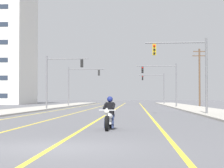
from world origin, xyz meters
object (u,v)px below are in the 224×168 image
(traffic_signal_near_right, at_px, (188,64))
(traffic_signal_mid_left, at_px, (79,80))
(traffic_signal_near_left, at_px, (59,74))
(traffic_signal_far_right, at_px, (157,84))
(utility_pole_right_far, at_px, (200,76))
(traffic_signal_mid_right, at_px, (164,78))
(motorcycle_with_rider, at_px, (109,116))

(traffic_signal_near_right, xyz_separation_m, traffic_signal_mid_left, (-13.10, 32.28, 0.05))
(traffic_signal_near_left, relative_size, traffic_signal_far_right, 1.00)
(utility_pole_right_far, bearing_deg, traffic_signal_far_right, 104.04)
(traffic_signal_near_right, height_order, traffic_signal_mid_left, same)
(traffic_signal_mid_right, relative_size, traffic_signal_far_right, 1.00)
(traffic_signal_near_right, height_order, utility_pole_right_far, utility_pole_right_far)
(motorcycle_with_rider, xyz_separation_m, traffic_signal_near_left, (-7.61, 29.88, 3.51))
(motorcycle_with_rider, height_order, traffic_signal_near_right, traffic_signal_near_right)
(traffic_signal_near_right, relative_size, traffic_signal_near_left, 1.00)
(traffic_signal_near_left, relative_size, traffic_signal_mid_right, 1.00)
(traffic_signal_mid_left, xyz_separation_m, utility_pole_right_far, (18.42, -2.83, 0.51))
(traffic_signal_mid_left, bearing_deg, traffic_signal_far_right, 54.49)
(motorcycle_with_rider, xyz_separation_m, traffic_signal_far_right, (5.46, 66.68, 3.52))
(traffic_signal_mid_right, relative_size, utility_pole_right_far, 0.72)
(motorcycle_with_rider, distance_m, traffic_signal_near_left, 31.03)
(traffic_signal_far_right, xyz_separation_m, utility_pole_right_far, (5.30, -21.21, 0.56))
(traffic_signal_mid_right, distance_m, traffic_signal_mid_left, 14.56)
(traffic_signal_near_left, xyz_separation_m, utility_pole_right_far, (18.37, 15.59, 0.57))
(motorcycle_with_rider, xyz_separation_m, traffic_signal_mid_left, (-7.66, 48.29, 3.56))
(traffic_signal_mid_right, height_order, utility_pole_right_far, utility_pole_right_far)
(utility_pole_right_far, bearing_deg, traffic_signal_mid_left, 171.28)
(traffic_signal_near_right, height_order, traffic_signal_near_left, same)
(traffic_signal_mid_left, bearing_deg, traffic_signal_near_left, -89.85)
(motorcycle_with_rider, distance_m, traffic_signal_far_right, 67.00)
(traffic_signal_near_left, distance_m, traffic_signal_mid_left, 18.42)
(traffic_signal_near_right, xyz_separation_m, traffic_signal_mid_right, (-0.15, 25.65, 0.04))
(traffic_signal_near_left, height_order, utility_pole_right_far, utility_pole_right_far)
(motorcycle_with_rider, bearing_deg, traffic_signal_near_left, 104.29)
(traffic_signal_mid_left, bearing_deg, traffic_signal_mid_right, -27.09)
(motorcycle_with_rider, relative_size, traffic_signal_mid_left, 0.35)
(traffic_signal_mid_left, distance_m, utility_pole_right_far, 18.65)
(traffic_signal_mid_left, relative_size, traffic_signal_far_right, 1.00)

